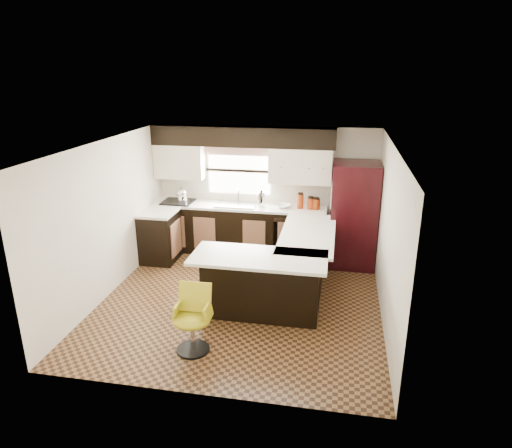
% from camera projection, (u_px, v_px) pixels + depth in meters
% --- Properties ---
extents(floor, '(4.40, 4.40, 0.00)m').
position_uv_depth(floor, '(241.00, 300.00, 7.07)').
color(floor, '#49301A').
rests_on(floor, ground).
extents(ceiling, '(4.40, 4.40, 0.00)m').
position_uv_depth(ceiling, '(239.00, 145.00, 6.29)').
color(ceiling, silver).
rests_on(ceiling, wall_back).
extents(wall_back, '(4.40, 0.00, 4.40)m').
position_uv_depth(wall_back, '(265.00, 189.00, 8.73)').
color(wall_back, beige).
rests_on(wall_back, floor).
extents(wall_front, '(4.40, 0.00, 4.40)m').
position_uv_depth(wall_front, '(194.00, 297.00, 4.64)').
color(wall_front, beige).
rests_on(wall_front, floor).
extents(wall_left, '(0.00, 4.40, 4.40)m').
position_uv_depth(wall_left, '(108.00, 219.00, 7.04)').
color(wall_left, beige).
rests_on(wall_left, floor).
extents(wall_right, '(0.00, 4.40, 4.40)m').
position_uv_depth(wall_right, '(388.00, 236.00, 6.32)').
color(wall_right, beige).
rests_on(wall_right, floor).
extents(base_cab_back, '(3.30, 0.60, 0.90)m').
position_uv_depth(base_cab_back, '(239.00, 230.00, 8.77)').
color(base_cab_back, black).
rests_on(base_cab_back, floor).
extents(base_cab_left, '(0.60, 0.70, 0.90)m').
position_uv_depth(base_cab_left, '(160.00, 237.00, 8.40)').
color(base_cab_left, black).
rests_on(base_cab_left, floor).
extents(counter_back, '(3.30, 0.60, 0.04)m').
position_uv_depth(counter_back, '(239.00, 206.00, 8.62)').
color(counter_back, silver).
rests_on(counter_back, base_cab_back).
extents(counter_left, '(0.60, 0.70, 0.04)m').
position_uv_depth(counter_left, '(158.00, 213.00, 8.24)').
color(counter_left, silver).
rests_on(counter_left, base_cab_left).
extents(soffit, '(3.40, 0.35, 0.36)m').
position_uv_depth(soffit, '(242.00, 136.00, 8.30)').
color(soffit, black).
rests_on(soffit, wall_back).
extents(upper_cab_left, '(0.94, 0.35, 0.64)m').
position_uv_depth(upper_cab_left, '(180.00, 161.00, 8.67)').
color(upper_cab_left, beige).
rests_on(upper_cab_left, wall_back).
extents(upper_cab_right, '(1.14, 0.35, 0.64)m').
position_uv_depth(upper_cab_right, '(300.00, 166.00, 8.28)').
color(upper_cab_right, beige).
rests_on(upper_cab_right, wall_back).
extents(window_pane, '(1.20, 0.02, 0.90)m').
position_uv_depth(window_pane, '(239.00, 171.00, 8.68)').
color(window_pane, white).
rests_on(window_pane, wall_back).
extents(valance, '(1.30, 0.06, 0.18)m').
position_uv_depth(valance, '(238.00, 151.00, 8.51)').
color(valance, '#D19B93').
rests_on(valance, wall_back).
extents(sink, '(0.75, 0.45, 0.03)m').
position_uv_depth(sink, '(236.00, 205.00, 8.59)').
color(sink, '#B2B2B7').
rests_on(sink, counter_back).
extents(dishwasher, '(0.58, 0.03, 0.78)m').
position_uv_depth(dishwasher, '(289.00, 239.00, 8.34)').
color(dishwasher, black).
rests_on(dishwasher, floor).
extents(cooktop, '(0.58, 0.50, 0.02)m').
position_uv_depth(cooktop, '(178.00, 202.00, 8.79)').
color(cooktop, black).
rests_on(cooktop, counter_back).
extents(peninsula_long, '(0.60, 1.95, 0.90)m').
position_uv_depth(peninsula_long, '(304.00, 261.00, 7.35)').
color(peninsula_long, black).
rests_on(peninsula_long, floor).
extents(peninsula_return, '(1.65, 0.60, 0.90)m').
position_uv_depth(peninsula_return, '(261.00, 286.00, 6.54)').
color(peninsula_return, black).
rests_on(peninsula_return, floor).
extents(counter_pen_long, '(0.84, 1.95, 0.04)m').
position_uv_depth(counter_pen_long, '(308.00, 234.00, 7.19)').
color(counter_pen_long, silver).
rests_on(counter_pen_long, peninsula_long).
extents(counter_pen_return, '(1.89, 0.84, 0.04)m').
position_uv_depth(counter_pen_return, '(259.00, 258.00, 6.30)').
color(counter_pen_return, silver).
rests_on(counter_pen_return, peninsula_return).
extents(refrigerator, '(0.80, 0.77, 1.87)m').
position_uv_depth(refrigerator, '(354.00, 215.00, 8.07)').
color(refrigerator, black).
rests_on(refrigerator, floor).
extents(bar_chair, '(0.47, 0.47, 0.86)m').
position_uv_depth(bar_chair, '(192.00, 321.00, 5.67)').
color(bar_chair, gold).
rests_on(bar_chair, floor).
extents(kettle, '(0.20, 0.20, 0.27)m').
position_uv_depth(kettle, '(182.00, 194.00, 8.73)').
color(kettle, silver).
rests_on(kettle, cooktop).
extents(percolator, '(0.14, 0.14, 0.28)m').
position_uv_depth(percolator, '(261.00, 199.00, 8.49)').
color(percolator, silver).
rests_on(percolator, counter_back).
extents(mixing_bowl, '(0.33, 0.33, 0.06)m').
position_uv_depth(mixing_bowl, '(283.00, 206.00, 8.45)').
color(mixing_bowl, white).
rests_on(mixing_bowl, counter_back).
extents(canister_large, '(0.12, 0.12, 0.27)m').
position_uv_depth(canister_large, '(300.00, 201.00, 8.38)').
color(canister_large, maroon).
rests_on(canister_large, counter_back).
extents(canister_med, '(0.13, 0.13, 0.20)m').
position_uv_depth(canister_med, '(311.00, 203.00, 8.36)').
color(canister_med, maroon).
rests_on(canister_med, counter_back).
extents(canister_small, '(0.14, 0.14, 0.19)m').
position_uv_depth(canister_small, '(316.00, 204.00, 8.35)').
color(canister_small, maroon).
rests_on(canister_small, counter_back).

